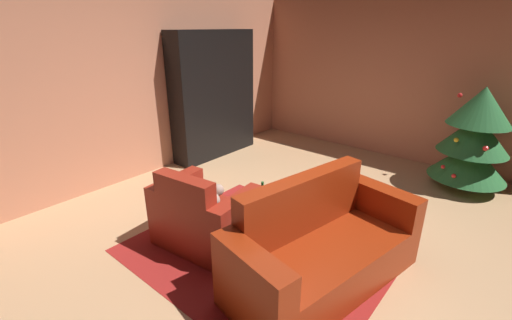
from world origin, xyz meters
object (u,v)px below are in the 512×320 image
(armchair_red, at_px, (204,218))
(couch_red, at_px, (321,249))
(book_stack_on_table, at_px, (249,211))
(coffee_table, at_px, (249,219))
(decorated_tree, at_px, (474,138))
(bookshelf_unit, at_px, (219,97))
(bottle_on_table, at_px, (262,199))

(armchair_red, xyz_separation_m, couch_red, (1.20, 0.31, 0.01))
(book_stack_on_table, bearing_deg, couch_red, 9.77)
(couch_red, xyz_separation_m, coffee_table, (-0.75, -0.12, 0.07))
(coffee_table, bearing_deg, book_stack_on_table, -36.02)
(couch_red, height_order, coffee_table, couch_red)
(armchair_red, bearing_deg, decorated_tree, 61.16)
(couch_red, distance_m, book_stack_on_table, 0.77)
(bookshelf_unit, relative_size, decorated_tree, 1.46)
(bookshelf_unit, bearing_deg, decorated_tree, 17.73)
(bookshelf_unit, bearing_deg, bottle_on_table, -36.06)
(bookshelf_unit, relative_size, book_stack_on_table, 10.41)
(bookshelf_unit, distance_m, bottle_on_table, 3.00)
(bookshelf_unit, distance_m, armchair_red, 2.93)
(bookshelf_unit, bearing_deg, couch_red, -30.02)
(book_stack_on_table, distance_m, decorated_tree, 3.41)
(coffee_table, bearing_deg, decorated_tree, 66.30)
(couch_red, height_order, decorated_tree, decorated_tree)
(book_stack_on_table, height_order, decorated_tree, decorated_tree)
(armchair_red, relative_size, book_stack_on_table, 5.23)
(book_stack_on_table, distance_m, bottle_on_table, 0.19)
(coffee_table, relative_size, bottle_on_table, 2.08)
(bottle_on_table, bearing_deg, book_stack_on_table, -94.22)
(book_stack_on_table, xyz_separation_m, bottle_on_table, (0.01, 0.18, 0.06))
(book_stack_on_table, height_order, bottle_on_table, bottle_on_table)
(decorated_tree, bearing_deg, book_stack_on_table, -113.40)
(book_stack_on_table, bearing_deg, coffee_table, 143.98)
(bottle_on_table, bearing_deg, couch_red, -4.52)
(bookshelf_unit, distance_m, couch_red, 3.67)
(armchair_red, distance_m, bottle_on_table, 0.65)
(couch_red, relative_size, coffee_table, 3.09)
(bottle_on_table, distance_m, decorated_tree, 3.23)
(armchair_red, height_order, bottle_on_table, armchair_red)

